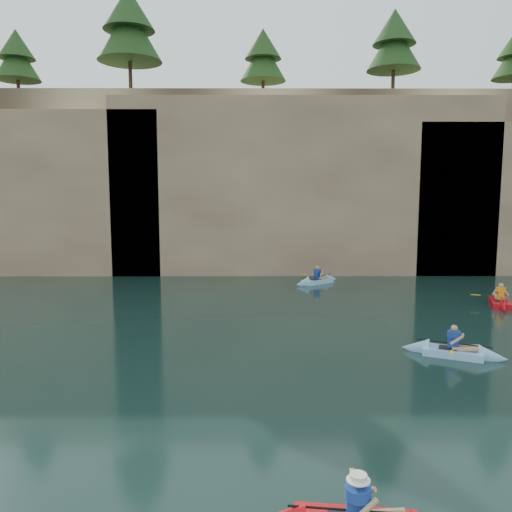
{
  "coord_description": "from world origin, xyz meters",
  "views": [
    {
      "loc": [
        -1.21,
        -9.34,
        5.05
      ],
      "look_at": [
        -1.11,
        7.35,
        3.0
      ],
      "focal_mm": 35.0,
      "sensor_mm": 36.0,
      "label": 1
    }
  ],
  "objects": [
    {
      "name": "kayaker_ltblue_mid",
      "position": [
        2.47,
        18.86,
        0.15
      ],
      "size": [
        3.04,
        2.64,
        1.25
      ],
      "rotation": [
        0.0,
        0.0,
        0.67
      ],
      "color": "#8EC6EE",
      "rests_on": "ground"
    },
    {
      "name": "sea_cave_east",
      "position": [
        10.0,
        21.95,
        2.25
      ],
      "size": [
        5.0,
        1.0,
        4.5
      ],
      "primitive_type": "cube",
      "color": "black",
      "rests_on": "ground"
    },
    {
      "name": "cliff_pines",
      "position": [
        0.0,
        25.0,
        15.91
      ],
      "size": [
        56.0,
        6.0,
        7.83
      ],
      "primitive_type": null,
      "color": "black",
      "rests_on": "cliff"
    },
    {
      "name": "ground",
      "position": [
        0.0,
        0.0,
        0.0
      ],
      "size": [
        160.0,
        160.0,
        0.0
      ],
      "primitive_type": "plane",
      "color": "black",
      "rests_on": "ground"
    },
    {
      "name": "sea_cave_center",
      "position": [
        -4.0,
        21.95,
        1.6
      ],
      "size": [
        3.5,
        1.0,
        3.2
      ],
      "primitive_type": "cube",
      "color": "black",
      "rests_on": "ground"
    },
    {
      "name": "cliff_slab_center",
      "position": [
        2.0,
        22.6,
        5.7
      ],
      "size": [
        24.0,
        2.4,
        11.4
      ],
      "primitive_type": "cube",
      "color": "tan",
      "rests_on": "ground"
    },
    {
      "name": "kayaker_ltblue_near",
      "position": [
        5.09,
        5.83,
        0.15
      ],
      "size": [
        3.18,
        2.26,
        1.25
      ],
      "rotation": [
        0.0,
        0.0,
        -0.43
      ],
      "color": "#91C3F3",
      "rests_on": "ground"
    },
    {
      "name": "kayaker_red_far",
      "position": [
        10.15,
        13.06,
        0.16
      ],
      "size": [
        2.4,
        3.55,
        1.29
      ],
      "rotation": [
        0.0,
        0.0,
        1.23
      ],
      "color": "red",
      "rests_on": "ground"
    },
    {
      "name": "cliff",
      "position": [
        0.0,
        30.0,
        6.0
      ],
      "size": [
        70.0,
        16.0,
        12.0
      ],
      "primitive_type": "cube",
      "color": "tan",
      "rests_on": "ground"
    }
  ]
}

